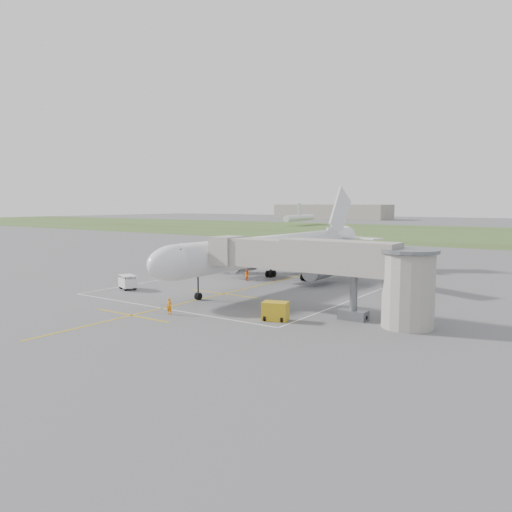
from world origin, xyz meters
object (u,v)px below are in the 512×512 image
Objects in this scene: airliner at (274,250)px; baggage_cart at (128,282)px; ramp_worker_nose at (169,306)px; ramp_worker_wing at (247,275)px; gpu_unit at (275,311)px; jet_bridge at (331,267)px.

baggage_cart is at bearing -127.30° from airliner.
airliner is 29.86× the size of ramp_worker_nose.
gpu_unit is at bearing 148.08° from ramp_worker_wing.
gpu_unit is at bearing 4.19° from ramp_worker_nose.
gpu_unit is at bearing -128.41° from jet_bridge.
ramp_worker_wing is (-6.14, 21.16, 0.02)m from ramp_worker_nose.
jet_bridge is 14.62× the size of ramp_worker_wing.
gpu_unit is 10.38m from ramp_worker_nose.
jet_bridge is 27.62m from baggage_cart.
ramp_worker_wing is (-19.24, 13.06, -3.94)m from jet_bridge.
gpu_unit is 1.64× the size of ramp_worker_wing.
jet_bridge is at bearing 24.17° from baggage_cart.
jet_bridge reaches higher than gpu_unit.
airliner reaches higher than gpu_unit.
jet_bridge is (15.72, -14.25, 0.35)m from airliner.
ramp_worker_wing is at bearing -161.29° from airliner.
airliner reaches higher than baggage_cart.
gpu_unit is 1.68× the size of ramp_worker_nose.
airliner is 2.00× the size of jet_bridge.
airliner is 15.80× the size of baggage_cart.
ramp_worker_nose is at bearing -83.31° from airliner.
airliner is at bearing 79.56° from ramp_worker_nose.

